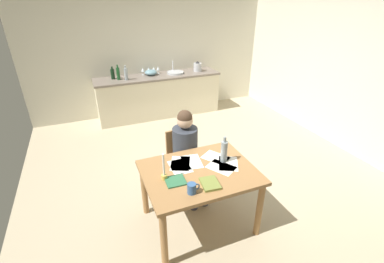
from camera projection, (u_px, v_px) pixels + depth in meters
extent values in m
cube|color=tan|center=(200.00, 167.00, 4.31)|extent=(5.20, 5.20, 0.04)
cube|color=beige|center=(152.00, 53.00, 5.85)|extent=(5.20, 0.12, 2.60)
cube|color=beige|center=(341.00, 69.00, 4.58)|extent=(0.12, 5.20, 2.60)
cube|color=beige|center=(159.00, 96.00, 5.95)|extent=(2.61, 0.60, 0.86)
cube|color=#72665B|center=(158.00, 76.00, 5.75)|extent=(2.65, 0.64, 0.04)
cube|color=#9E7042|center=(199.00, 172.00, 2.92)|extent=(1.20, 0.93, 0.04)
cylinder|color=#9E7042|center=(164.00, 240.00, 2.58)|extent=(0.07, 0.07, 0.70)
cylinder|color=#9E7042|center=(259.00, 210.00, 2.94)|extent=(0.07, 0.07, 0.70)
cylinder|color=#9E7042|center=(144.00, 189.00, 3.24)|extent=(0.07, 0.07, 0.70)
cylinder|color=#9E7042|center=(224.00, 170.00, 3.61)|extent=(0.07, 0.07, 0.70)
cube|color=#9E7042|center=(185.00, 162.00, 3.61)|extent=(0.44, 0.44, 0.04)
cube|color=#9E7042|center=(178.00, 142.00, 3.66)|extent=(0.36, 0.07, 0.40)
cylinder|color=#9E7042|center=(179.00, 187.00, 3.50)|extent=(0.04, 0.04, 0.43)
cylinder|color=#9E7042|center=(202.00, 179.00, 3.65)|extent=(0.04, 0.04, 0.43)
cylinder|color=#9E7042|center=(169.00, 173.00, 3.77)|extent=(0.04, 0.04, 0.43)
cylinder|color=#9E7042|center=(190.00, 166.00, 3.91)|extent=(0.04, 0.04, 0.43)
cylinder|color=#333842|center=(185.00, 146.00, 3.47)|extent=(0.35, 0.35, 0.50)
sphere|color=#D8AD8C|center=(185.00, 121.00, 3.31)|extent=(0.20, 0.20, 0.20)
sphere|color=#473323|center=(185.00, 118.00, 3.29)|extent=(0.19, 0.19, 0.19)
cylinder|color=#383847|center=(187.00, 171.00, 3.40)|extent=(0.17, 0.39, 0.13)
cylinder|color=#383847|center=(194.00, 194.00, 3.36)|extent=(0.10, 0.10, 0.45)
cylinder|color=#383847|center=(198.00, 168.00, 3.47)|extent=(0.17, 0.39, 0.13)
cylinder|color=#383847|center=(205.00, 190.00, 3.43)|extent=(0.10, 0.10, 0.45)
cylinder|color=#33598C|center=(192.00, 188.00, 2.57)|extent=(0.09, 0.09, 0.11)
torus|color=#33598C|center=(196.00, 187.00, 2.58)|extent=(0.07, 0.01, 0.07)
cylinder|color=gold|center=(164.00, 177.00, 2.78)|extent=(0.06, 0.06, 0.05)
cylinder|color=white|center=(164.00, 165.00, 2.71)|extent=(0.02, 0.02, 0.25)
cube|color=olive|center=(210.00, 184.00, 2.70)|extent=(0.20, 0.24, 0.03)
cube|color=#306B45|center=(175.00, 181.00, 2.75)|extent=(0.21, 0.20, 0.02)
cube|color=white|center=(180.00, 167.00, 2.99)|extent=(0.21, 0.30, 0.00)
cube|color=white|center=(221.00, 167.00, 2.97)|extent=(0.33, 0.36, 0.00)
cube|color=white|center=(192.00, 162.00, 3.07)|extent=(0.25, 0.32, 0.00)
cube|color=white|center=(180.00, 163.00, 3.04)|extent=(0.31, 0.36, 0.00)
cube|color=white|center=(228.00, 163.00, 3.04)|extent=(0.32, 0.36, 0.00)
cube|color=white|center=(216.00, 157.00, 3.15)|extent=(0.34, 0.36, 0.00)
cylinder|color=#8C999E|center=(224.00, 152.00, 3.03)|extent=(0.07, 0.07, 0.25)
cylinder|color=#8C999E|center=(225.00, 139.00, 2.95)|extent=(0.03, 0.03, 0.06)
cylinder|color=#B2B7BC|center=(175.00, 73.00, 5.86)|extent=(0.36, 0.36, 0.04)
cylinder|color=silver|center=(173.00, 66.00, 5.95)|extent=(0.02, 0.02, 0.24)
cylinder|color=black|center=(113.00, 74.00, 5.45)|extent=(0.08, 0.08, 0.20)
cylinder|color=black|center=(112.00, 68.00, 5.39)|extent=(0.03, 0.03, 0.05)
cylinder|color=#194C23|center=(118.00, 74.00, 5.40)|extent=(0.06, 0.06, 0.24)
cylinder|color=#194C23|center=(117.00, 66.00, 5.33)|extent=(0.03, 0.03, 0.06)
cylinder|color=#8C999E|center=(126.00, 74.00, 5.38)|extent=(0.07, 0.07, 0.23)
cylinder|color=#8C999E|center=(125.00, 67.00, 5.32)|extent=(0.03, 0.03, 0.06)
ellipsoid|color=#668C99|center=(151.00, 72.00, 5.73)|extent=(0.25, 0.25, 0.11)
cylinder|color=#B7BABF|center=(198.00, 67.00, 6.00)|extent=(0.18, 0.18, 0.18)
cone|color=#262628|center=(198.00, 62.00, 5.95)|extent=(0.11, 0.11, 0.04)
cylinder|color=silver|center=(158.00, 73.00, 5.88)|extent=(0.06, 0.06, 0.00)
cylinder|color=silver|center=(158.00, 72.00, 5.86)|extent=(0.01, 0.01, 0.07)
cone|color=silver|center=(158.00, 68.00, 5.83)|extent=(0.07, 0.07, 0.08)
cylinder|color=silver|center=(154.00, 74.00, 5.84)|extent=(0.06, 0.06, 0.00)
cylinder|color=silver|center=(154.00, 72.00, 5.83)|extent=(0.01, 0.01, 0.07)
cone|color=silver|center=(154.00, 69.00, 5.79)|extent=(0.07, 0.07, 0.08)
cylinder|color=silver|center=(149.00, 74.00, 5.81)|extent=(0.06, 0.06, 0.00)
cylinder|color=silver|center=(149.00, 73.00, 5.79)|extent=(0.01, 0.01, 0.07)
cone|color=silver|center=(148.00, 69.00, 5.75)|extent=(0.07, 0.07, 0.08)
cylinder|color=silver|center=(143.00, 75.00, 5.76)|extent=(0.06, 0.06, 0.00)
cylinder|color=silver|center=(143.00, 73.00, 5.75)|extent=(0.01, 0.01, 0.07)
cone|color=silver|center=(143.00, 70.00, 5.71)|extent=(0.07, 0.07, 0.08)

